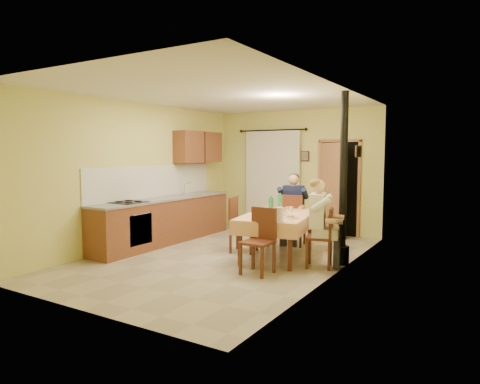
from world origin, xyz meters
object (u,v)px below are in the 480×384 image
Objects in this scene: chair_left at (243,236)px; man_far at (293,201)px; chair_far at (293,231)px; stove_flue at (343,202)px; dining_table at (278,236)px; chair_right at (320,249)px; man_right at (320,213)px; chair_near at (258,255)px.

chair_left is 0.73× the size of man_far.
chair_far is 0.36× the size of stove_flue.
chair_right is (0.87, -0.25, -0.09)m from dining_table.
chair_right is at bearing -90.00° from man_right.
stove_flue is at bearing -46.28° from chair_right.
man_right is (-0.01, -0.00, 0.59)m from chair_right.
chair_near is 0.71× the size of man_far.
man_right reaches higher than chair_left.
chair_right is at bearing -26.50° from dining_table.
stove_flue is at bearing -47.43° from man_right.
man_right is 0.48m from stove_flue.
chair_far is 0.73× the size of man_far.
dining_table is 2.09× the size of chair_right.
man_right is at bearing -127.22° from chair_near.
stove_flue is at bearing 80.11° from chair_left.
man_far is (-1.05, 1.29, 0.59)m from chair_right.
stove_flue is at bearing -3.70° from dining_table.
chair_near reaches higher than chair_right.
dining_table is 1.98× the size of chair_left.
chair_near is 0.35× the size of stove_flue.
chair_near is at bearing -91.25° from chair_far.
stove_flue reaches higher than man_far.
man_far reaches higher than chair_far.
man_right reaches higher than chair_near.
stove_flue is (1.83, 0.09, 0.73)m from chair_left.
dining_table is 1.09m from chair_near.
chair_far is 1.72m from stove_flue.
stove_flue is at bearing -46.65° from man_far.
chair_far is at bearing -90.00° from man_far.
man_far reaches higher than dining_table.
man_far is at bearing -78.31° from chair_near.
chair_left is (-0.93, 1.11, 0.00)m from chair_near.
stove_flue is (1.10, 0.14, 0.65)m from dining_table.
chair_near is at bearing 26.97° from chair_left.
dining_table is 1.97× the size of chair_far.
man_right reaches higher than chair_far.
dining_table is 1.28m from stove_flue.
chair_right is 0.86m from stove_flue.
chair_left reaches higher than chair_right.
chair_near is 1.45m from chair_left.
chair_left is at bearing 165.85° from dining_table.
man_far is 0.50× the size of stove_flue.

